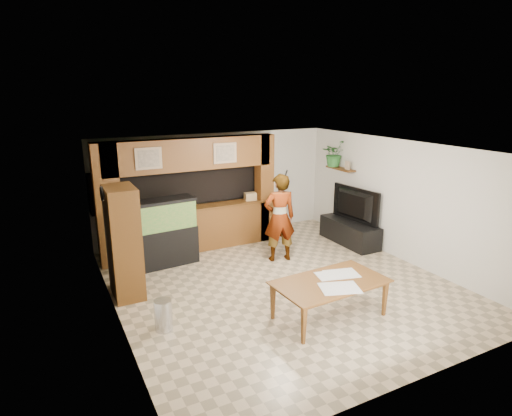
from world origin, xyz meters
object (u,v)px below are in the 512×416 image
pantry_cabinet (124,243)px  television (351,205)px  person (280,218)px  aquarium (165,233)px  dining_table (331,300)px

pantry_cabinet → television: size_ratio=1.41×
person → aquarium: bearing=-9.9°
pantry_cabinet → television: (5.35, 0.33, -0.05)m
pantry_cabinet → television: 5.36m
television → dining_table: television is taller
dining_table → person: bearing=75.5°
pantry_cabinet → aquarium: (1.03, 1.05, -0.30)m
television → dining_table: (-2.58, -2.68, -0.63)m
pantry_cabinet → person: 3.30m
television → person: bearing=87.8°
person → television: bearing=-165.1°
television → person: (-2.06, -0.14, 0.01)m
aquarium → person: bearing=-25.8°
aquarium → television: 4.39m
aquarium → pantry_cabinet: bearing=-139.0°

